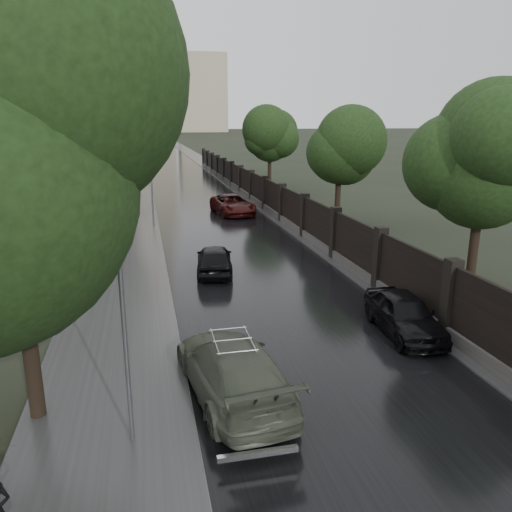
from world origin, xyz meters
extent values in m
plane|color=black|center=(0.00, 0.00, 0.00)|extent=(800.00, 800.00, 0.00)
cube|color=black|center=(0.00, 190.00, 0.01)|extent=(8.00, 420.00, 0.02)
cube|color=#2D2D2D|center=(-6.00, 190.00, 0.08)|extent=(4.00, 420.00, 0.16)
cube|color=#2D2D2D|center=(5.50, 190.00, 0.04)|extent=(3.00, 420.00, 0.08)
cube|color=#383533|center=(4.60, 32.00, 0.25)|extent=(0.40, 75.00, 0.50)
cube|color=black|center=(4.60, 32.00, 1.50)|extent=(0.15, 75.00, 2.00)
cube|color=black|center=(4.60, 70.00, 1.35)|extent=(0.45, 0.45, 2.70)
cylinder|color=black|center=(-7.60, 3.00, 3.58)|extent=(0.36, 0.36, 7.15)
sphere|color=black|center=(-7.60, 3.00, 6.44)|extent=(5.44, 5.44, 5.44)
cylinder|color=black|center=(-8.00, 30.00, 2.93)|extent=(0.36, 0.36, 5.85)
sphere|color=black|center=(-8.00, 30.00, 5.27)|extent=(4.25, 4.25, 4.25)
cylinder|color=black|center=(7.50, 8.00, 2.76)|extent=(0.36, 0.36, 5.53)
sphere|color=black|center=(7.50, 8.00, 4.97)|extent=(4.08, 4.08, 4.08)
cylinder|color=black|center=(7.50, 22.00, 2.76)|extent=(0.36, 0.36, 5.53)
sphere|color=black|center=(7.50, 22.00, 4.97)|extent=(4.08, 4.08, 4.08)
cylinder|color=black|center=(7.50, 40.00, 2.76)|extent=(0.36, 0.36, 5.53)
sphere|color=black|center=(7.50, 40.00, 4.97)|extent=(4.08, 4.08, 4.08)
cylinder|color=#59595E|center=(-5.40, 1.50, 2.50)|extent=(0.10, 0.10, 5.00)
cube|color=#59595E|center=(-5.40, 1.50, 5.05)|extent=(0.25, 0.12, 0.12)
cylinder|color=#59595E|center=(-4.30, 25.00, 1.50)|extent=(0.12, 0.12, 3.00)
imported|color=#59595E|center=(-4.30, 25.00, 3.50)|extent=(0.16, 0.20, 1.00)
sphere|color=#FF0C0C|center=(-4.30, 24.85, 3.35)|extent=(0.14, 0.14, 0.14)
cube|color=black|center=(-18.00, 52.00, 10.00)|extent=(24.00, 18.00, 20.00)
cube|color=tan|center=(-32.00, 300.00, 22.00)|extent=(28.00, 22.00, 44.00)
cube|color=tan|center=(32.00, 300.00, 22.00)|extent=(28.00, 22.00, 44.00)
cube|color=tan|center=(0.00, 300.00, 30.00)|extent=(30.00, 30.00, 60.00)
cube|color=tan|center=(0.00, 300.00, 70.00)|extent=(22.00, 22.00, 40.00)
imported|color=#464D3D|center=(-2.87, 3.06, 0.77)|extent=(2.79, 5.52, 1.54)
imported|color=black|center=(-1.80, 13.86, 0.68)|extent=(2.12, 4.19, 1.37)
imported|color=black|center=(3.40, 5.69, 0.69)|extent=(1.89, 4.16, 1.38)
imported|color=black|center=(1.72, 28.62, 0.75)|extent=(3.05, 5.63, 1.50)
camera|label=1|loc=(-4.86, -8.36, 6.94)|focal=35.00mm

